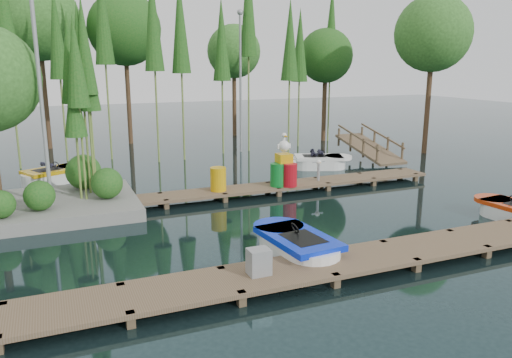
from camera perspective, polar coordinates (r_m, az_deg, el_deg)
name	(u,v)px	position (r m, az deg, el deg)	size (l,w,h in m)	color
ground_plane	(247,219)	(15.31, -1.01, -4.57)	(90.00, 90.00, 0.00)	#1B3033
near_dock	(321,266)	(11.42, 7.45, -9.82)	(18.00, 1.50, 0.50)	brown
far_dock	(247,190)	(17.83, -0.99, -1.22)	(15.00, 1.20, 0.50)	brown
island	(14,113)	(16.94, -25.91, 6.85)	(6.20, 4.20, 6.75)	slate
tree_screen	(119,29)	(24.42, -15.38, 16.18)	(34.42, 18.53, 10.31)	#48311F
lamp_island	(39,77)	(16.06, -23.56, 10.66)	(0.30, 0.30, 7.25)	gray
lamp_rear	(240,70)	(26.28, -1.79, 12.34)	(0.30, 0.30, 7.25)	gray
ramp	(369,148)	(25.00, 12.83, 3.50)	(1.50, 3.94, 1.49)	brown
boat_blue	(297,247)	(12.31, 4.66, -7.78)	(1.55, 2.98, 0.97)	white
boat_yellow_far	(54,176)	(21.31, -22.09, 0.36)	(2.97, 2.31, 1.36)	white
boat_white_far	(320,162)	(22.62, 7.28, 1.94)	(2.96, 2.10, 1.28)	white
utility_cabinet	(259,262)	(10.66, 0.32, -9.43)	(0.46, 0.39, 0.56)	gray
yellow_barrel	(218,179)	(17.35, -4.34, -0.01)	(0.55, 0.55, 0.83)	#D09A0A
drum_cluster	(285,170)	(18.10, 3.33, 1.04)	(1.11, 1.02, 1.91)	#0C6E24
seagull_post	(319,166)	(18.91, 7.17, 1.45)	(0.51, 0.27, 0.81)	gray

